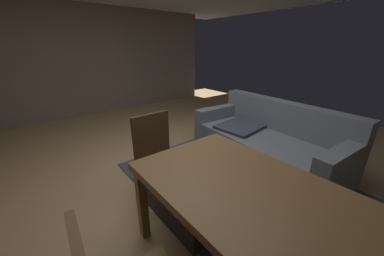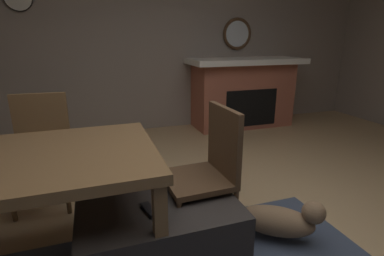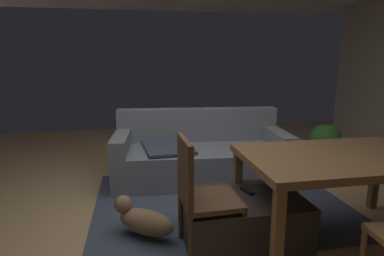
{
  "view_description": "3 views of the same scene",
  "coord_description": "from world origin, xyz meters",
  "px_view_note": "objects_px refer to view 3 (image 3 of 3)",
  "views": [
    {
      "loc": [
        1.94,
        -1.35,
        1.6
      ],
      "look_at": [
        0.56,
        -0.24,
        0.92
      ],
      "focal_mm": 20.0,
      "sensor_mm": 36.0,
      "label": 1
    },
    {
      "loc": [
        0.81,
        1.41,
        1.37
      ],
      "look_at": [
        0.2,
        -0.35,
        0.8
      ],
      "focal_mm": 27.59,
      "sensor_mm": 36.0,
      "label": 2
    },
    {
      "loc": [
        -0.38,
        -2.55,
        1.49
      ],
      "look_at": [
        0.04,
        -0.26,
        0.99
      ],
      "focal_mm": 29.64,
      "sensor_mm": 36.0,
      "label": 3
    }
  ],
  "objects_px": {
    "dining_table": "(340,163)",
    "potted_plant": "(325,142)",
    "couch": "(200,155)",
    "dining_chair_west": "(199,190)",
    "tv_remote": "(247,191)",
    "ottoman_coffee_table": "(242,217)",
    "small_dog": "(143,219)"
  },
  "relations": [
    {
      "from": "dining_table",
      "to": "potted_plant",
      "type": "distance_m",
      "value": 2.01
    },
    {
      "from": "couch",
      "to": "dining_chair_west",
      "type": "height_order",
      "value": "dining_chair_west"
    },
    {
      "from": "tv_remote",
      "to": "dining_chair_west",
      "type": "bearing_deg",
      "value": -168.27
    },
    {
      "from": "dining_table",
      "to": "dining_chair_west",
      "type": "bearing_deg",
      "value": -179.84
    },
    {
      "from": "couch",
      "to": "dining_chair_west",
      "type": "bearing_deg",
      "value": -102.03
    },
    {
      "from": "ottoman_coffee_table",
      "to": "small_dog",
      "type": "distance_m",
      "value": 0.84
    },
    {
      "from": "ottoman_coffee_table",
      "to": "small_dog",
      "type": "height_order",
      "value": "ottoman_coffee_table"
    },
    {
      "from": "couch",
      "to": "dining_table",
      "type": "xyz_separation_m",
      "value": [
        0.84,
        -1.59,
        0.36
      ]
    },
    {
      "from": "potted_plant",
      "to": "small_dog",
      "type": "xyz_separation_m",
      "value": [
        -2.6,
        -1.43,
        -0.19
      ]
    },
    {
      "from": "tv_remote",
      "to": "potted_plant",
      "type": "xyz_separation_m",
      "value": [
        1.71,
        1.5,
        -0.03
      ]
    },
    {
      "from": "dining_chair_west",
      "to": "small_dog",
      "type": "distance_m",
      "value": 0.62
    },
    {
      "from": "tv_remote",
      "to": "dining_chair_west",
      "type": "height_order",
      "value": "dining_chair_west"
    },
    {
      "from": "couch",
      "to": "small_dog",
      "type": "distance_m",
      "value": 1.53
    },
    {
      "from": "dining_table",
      "to": "dining_chair_west",
      "type": "relative_size",
      "value": 1.69
    },
    {
      "from": "ottoman_coffee_table",
      "to": "dining_chair_west",
      "type": "distance_m",
      "value": 0.54
    },
    {
      "from": "dining_chair_west",
      "to": "dining_table",
      "type": "bearing_deg",
      "value": 0.16
    },
    {
      "from": "ottoman_coffee_table",
      "to": "potted_plant",
      "type": "relative_size",
      "value": 1.61
    },
    {
      "from": "small_dog",
      "to": "dining_chair_west",
      "type": "bearing_deg",
      "value": -33.37
    },
    {
      "from": "ottoman_coffee_table",
      "to": "tv_remote",
      "type": "xyz_separation_m",
      "value": [
        0.07,
        0.08,
        0.2
      ]
    },
    {
      "from": "ottoman_coffee_table",
      "to": "dining_table",
      "type": "height_order",
      "value": "dining_table"
    },
    {
      "from": "dining_chair_west",
      "to": "potted_plant",
      "type": "relative_size",
      "value": 1.51
    },
    {
      "from": "tv_remote",
      "to": "potted_plant",
      "type": "bearing_deg",
      "value": 28.99
    },
    {
      "from": "dining_chair_west",
      "to": "small_dog",
      "type": "xyz_separation_m",
      "value": [
        -0.43,
        0.28,
        -0.35
      ]
    },
    {
      "from": "small_dog",
      "to": "ottoman_coffee_table",
      "type": "bearing_deg",
      "value": -10.45
    },
    {
      "from": "dining_table",
      "to": "potted_plant",
      "type": "height_order",
      "value": "dining_table"
    },
    {
      "from": "couch",
      "to": "ottoman_coffee_table",
      "type": "bearing_deg",
      "value": -87.74
    },
    {
      "from": "dining_chair_west",
      "to": "couch",
      "type": "bearing_deg",
      "value": 77.97
    },
    {
      "from": "ottoman_coffee_table",
      "to": "dining_chair_west",
      "type": "relative_size",
      "value": 1.07
    },
    {
      "from": "ottoman_coffee_table",
      "to": "tv_remote",
      "type": "height_order",
      "value": "tv_remote"
    },
    {
      "from": "dining_table",
      "to": "small_dog",
      "type": "xyz_separation_m",
      "value": [
        -1.6,
        0.28,
        -0.49
      ]
    },
    {
      "from": "ottoman_coffee_table",
      "to": "small_dog",
      "type": "bearing_deg",
      "value": 169.55
    },
    {
      "from": "tv_remote",
      "to": "dining_table",
      "type": "bearing_deg",
      "value": -28.67
    }
  ]
}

